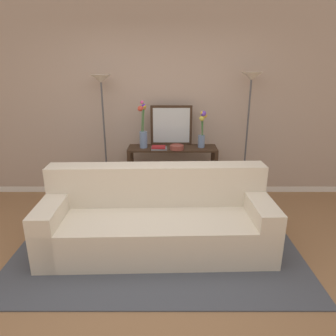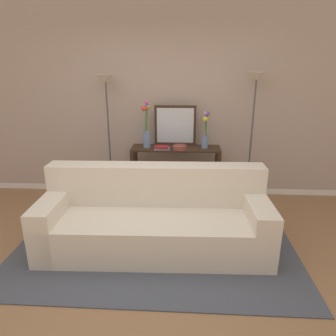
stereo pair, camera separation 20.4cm
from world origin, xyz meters
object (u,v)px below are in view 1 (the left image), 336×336
(floor_lamp_right, at_px, (250,102))
(vase_short_flowers, at_px, (203,129))
(book_stack, at_px, (160,148))
(book_row_under_console, at_px, (154,197))
(console_table, at_px, (173,165))
(couch, at_px, (158,221))
(fruit_bowl, at_px, (178,147))
(wall_mirror, at_px, (172,125))
(vase_tall_flowers, at_px, (144,131))
(floor_lamp_left, at_px, (103,104))

(floor_lamp_right, relative_size, vase_short_flowers, 3.56)
(book_stack, xyz_separation_m, book_row_under_console, (-0.09, 0.11, -0.79))
(console_table, xyz_separation_m, book_stack, (-0.19, -0.11, 0.28))
(console_table, bearing_deg, couch, -98.52)
(fruit_bowl, relative_size, book_row_under_console, 0.43)
(wall_mirror, relative_size, vase_short_flowers, 1.15)
(console_table, distance_m, vase_tall_flowers, 0.64)
(console_table, height_order, floor_lamp_left, floor_lamp_left)
(couch, bearing_deg, floor_lamp_right, 45.75)
(floor_lamp_right, height_order, vase_tall_flowers, floor_lamp_right)
(wall_mirror, bearing_deg, book_stack, -123.57)
(console_table, relative_size, fruit_bowl, 6.56)
(vase_tall_flowers, height_order, fruit_bowl, vase_tall_flowers)
(vase_tall_flowers, distance_m, book_row_under_console, 1.01)
(floor_lamp_left, bearing_deg, console_table, -3.05)
(fruit_bowl, xyz_separation_m, book_row_under_console, (-0.34, 0.11, -0.80))
(book_row_under_console, bearing_deg, wall_mirror, 29.94)
(vase_short_flowers, bearing_deg, console_table, 178.36)
(book_stack, bearing_deg, floor_lamp_left, 168.14)
(floor_lamp_left, bearing_deg, fruit_bowl, -9.21)
(couch, height_order, floor_lamp_right, floor_lamp_right)
(couch, xyz_separation_m, book_stack, (-0.01, 1.10, 0.53))
(floor_lamp_right, relative_size, book_stack, 8.40)
(floor_lamp_right, relative_size, wall_mirror, 3.11)
(wall_mirror, height_order, vase_tall_flowers, vase_tall_flowers)
(floor_lamp_left, relative_size, vase_tall_flowers, 2.80)
(vase_tall_flowers, relative_size, vase_short_flowers, 1.25)
(floor_lamp_left, height_order, fruit_bowl, floor_lamp_left)
(floor_lamp_right, xyz_separation_m, wall_mirror, (-1.07, 0.10, -0.34))
(console_table, bearing_deg, book_row_under_console, -180.00)
(couch, bearing_deg, book_stack, 90.43)
(console_table, xyz_separation_m, wall_mirror, (-0.02, 0.15, 0.54))
(console_table, distance_m, floor_lamp_left, 1.29)
(fruit_bowl, distance_m, book_row_under_console, 0.88)
(vase_tall_flowers, relative_size, book_row_under_console, 1.45)
(couch, distance_m, floor_lamp_right, 2.10)
(book_stack, bearing_deg, vase_short_flowers, 9.34)
(console_table, distance_m, book_row_under_console, 0.58)
(couch, relative_size, floor_lamp_left, 1.35)
(book_stack, relative_size, book_row_under_console, 0.49)
(book_row_under_console, bearing_deg, fruit_bowl, -18.65)
(vase_tall_flowers, xyz_separation_m, book_stack, (0.22, -0.10, -0.22))
(floor_lamp_right, xyz_separation_m, vase_short_flowers, (-0.64, -0.06, -0.36))
(couch, xyz_separation_m, floor_lamp_right, (1.23, 1.26, 1.13))
(console_table, height_order, floor_lamp_right, floor_lamp_right)
(floor_lamp_left, relative_size, vase_short_flowers, 3.50)
(book_row_under_console, bearing_deg, console_table, 0.00)
(couch, distance_m, book_stack, 1.22)
(wall_mirror, height_order, vase_short_flowers, wall_mirror)
(vase_tall_flowers, bearing_deg, book_stack, -24.84)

